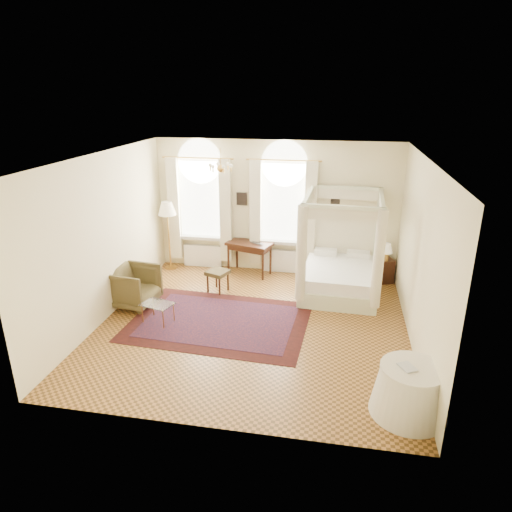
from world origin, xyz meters
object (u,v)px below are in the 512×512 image
Objects in this scene: canopy_bed at (340,272)px; armchair at (133,286)px; nightstand at (383,271)px; floor_lamp at (167,212)px; stool at (218,274)px; coffee_table at (158,305)px; side_table at (410,391)px; writing_desk at (249,247)px.

canopy_bed reaches higher than armchair.
nightstand is 5.54m from floor_lamp.
stool reaches higher than coffee_table.
floor_lamp is (-4.35, 0.77, 0.99)m from canopy_bed.
stool is at bearing 136.54° from side_table.
armchair reaches higher than stool.
writing_desk is 1.33m from stool.
side_table is at bearing -75.38° from canopy_bed.
floor_lamp is at bearing 7.27° from armchair.
stool is at bearing -113.02° from writing_desk.
armchair reaches higher than coffee_table.
nightstand is 3.32m from writing_desk.
armchair is 0.54× the size of floor_lamp.
canopy_bed is at bearing 30.57° from coffee_table.
writing_desk is at bearing 66.98° from stool.
nightstand is at bearing 18.39° from stool.
side_table is at bearing -108.25° from armchair.
side_table reaches higher than coffee_table.
canopy_bed reaches higher than writing_desk.
armchair is at bearing -90.00° from floor_lamp.
nightstand is at bearing -59.78° from armchair.
canopy_bed is 4.59m from armchair.
coffee_table is 4.98m from side_table.
side_table is (3.80, -3.60, -0.05)m from stool.
side_table is at bearing -22.82° from coffee_table.
side_table reaches higher than nightstand.
coffee_table is 0.62× the size of side_table.
coffee_table is at bearing -121.35° from armchair.
floor_lamp is at bearing 169.90° from canopy_bed.
canopy_bed is 1.88× the size of writing_desk.
floor_lamp is (-0.81, 2.87, 1.15)m from coffee_table.
armchair is at bearing 141.38° from coffee_table.
floor_lamp is at bearing 105.74° from coffee_table.
writing_desk is at bearing -178.77° from nightstand.
canopy_bed is at bearing -141.31° from nightstand.
canopy_bed is 2.38m from writing_desk.
canopy_bed is 1.29× the size of floor_lamp.
coffee_table is at bearing -74.26° from floor_lamp.
floor_lamp reaches higher than writing_desk.
writing_desk is at bearing -36.27° from armchair.
writing_desk is at bearing -0.14° from floor_lamp.
nightstand reaches higher than coffee_table.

